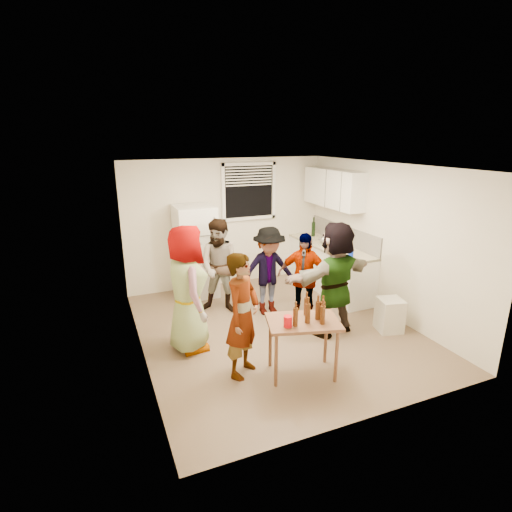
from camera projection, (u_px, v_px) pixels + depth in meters
name	position (u px, v px, depth m)	size (l,w,h in m)	color
room	(275.00, 329.00, 6.25)	(4.00, 4.50, 2.50)	silver
window	(249.00, 192.00, 7.83)	(1.12, 0.10, 1.06)	white
refrigerator	(196.00, 251.00, 7.38)	(0.70, 0.70, 1.70)	white
counter_lower	(329.00, 268.00, 7.77)	(0.60, 2.20, 0.86)	white
countertop	(330.00, 246.00, 7.64)	(0.64, 2.22, 0.04)	beige
backsplash	(343.00, 234.00, 7.68)	(0.03, 2.20, 0.36)	#B0AAA1
upper_cabinets	(333.00, 188.00, 7.55)	(0.34, 1.60, 0.70)	white
kettle	(324.00, 243.00, 7.74)	(0.23, 0.19, 0.19)	silver
paper_towel	(336.00, 248.00, 7.43)	(0.11, 0.11, 0.24)	white
wine_bottle	(313.00, 236.00, 8.29)	(0.08, 0.08, 0.30)	black
beer_bottle_counter	(334.00, 249.00, 7.34)	(0.06, 0.06, 0.22)	#47230C
blue_cup	(350.00, 257.00, 6.84)	(0.09, 0.09, 0.12)	#0928CC
picture_frame	(334.00, 237.00, 7.89)	(0.02, 0.18, 0.15)	#E7C246
trash_bin	(390.00, 315.00, 6.14)	(0.35, 0.35, 0.52)	beige
serving_table	(301.00, 373.00, 5.09)	(0.88, 0.58, 0.74)	brown
beer_bottle_table	(307.00, 322.00, 4.82)	(0.06, 0.06, 0.24)	#47230C
red_cup	(288.00, 327.00, 4.72)	(0.10, 0.10, 0.13)	red
guest_grey	(190.00, 347.00, 5.71)	(0.87, 1.79, 0.57)	#989898
guest_stripe	(243.00, 372.00, 5.11)	(0.58, 1.59, 0.38)	#141933
guest_back_left	(223.00, 311.00, 6.90)	(0.78, 1.61, 0.61)	#4F3220
guest_back_right	(268.00, 312.00, 6.84)	(0.97, 1.50, 0.56)	#424247
guest_black	(302.00, 319.00, 6.59)	(0.86, 1.46, 0.36)	black
guest_orange	(332.00, 332.00, 6.16)	(1.61, 1.74, 0.51)	#F58B47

